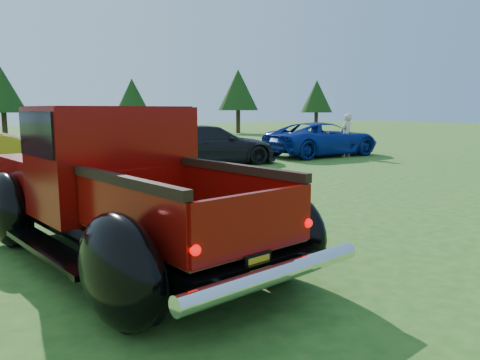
# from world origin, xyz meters

# --- Properties ---
(ground) EXTENTS (120.00, 120.00, 0.00)m
(ground) POSITION_xyz_m (0.00, 0.00, 0.00)
(ground) COLOR #275518
(ground) RESTS_ON ground
(tree_mid_left) EXTENTS (3.20, 3.20, 5.00)m
(tree_mid_left) POSITION_xyz_m (-3.00, 31.00, 3.38)
(tree_mid_left) COLOR #332114
(tree_mid_left) RESTS_ON ground
(tree_mid_right) EXTENTS (2.82, 2.82, 4.40)m
(tree_mid_right) POSITION_xyz_m (6.00, 30.00, 2.97)
(tree_mid_right) COLOR #332114
(tree_mid_right) RESTS_ON ground
(tree_east) EXTENTS (3.46, 3.46, 5.40)m
(tree_east) POSITION_xyz_m (15.00, 29.50, 3.66)
(tree_east) COLOR #332114
(tree_east) RESTS_ON ground
(tree_far_east) EXTENTS (3.07, 3.07, 4.80)m
(tree_far_east) POSITION_xyz_m (24.00, 30.50, 3.25)
(tree_far_east) COLOR #332114
(tree_far_east) RESTS_ON ground
(pickup_truck) EXTENTS (3.67, 5.88, 2.06)m
(pickup_truck) POSITION_xyz_m (-2.13, -0.07, 0.98)
(pickup_truck) COLOR black
(pickup_truck) RESTS_ON ground
(show_car_yellow) EXTENTS (3.90, 1.66, 1.25)m
(show_car_yellow) POSITION_xyz_m (-3.26, 10.17, 0.63)
(show_car_yellow) COLOR #AB7F16
(show_car_yellow) RESTS_ON ground
(show_car_grey) EXTENTS (5.17, 2.59, 1.44)m
(show_car_grey) POSITION_xyz_m (3.50, 9.35, 0.72)
(show_car_grey) COLOR black
(show_car_grey) RESTS_ON ground
(show_car_blue) EXTENTS (5.49, 2.95, 1.47)m
(show_car_blue) POSITION_xyz_m (9.13, 9.97, 0.73)
(show_car_blue) COLOR navy
(show_car_blue) RESTS_ON ground
(spectator) EXTENTS (0.78, 0.63, 1.84)m
(spectator) POSITION_xyz_m (9.81, 9.21, 0.92)
(spectator) COLOR beige
(spectator) RESTS_ON ground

